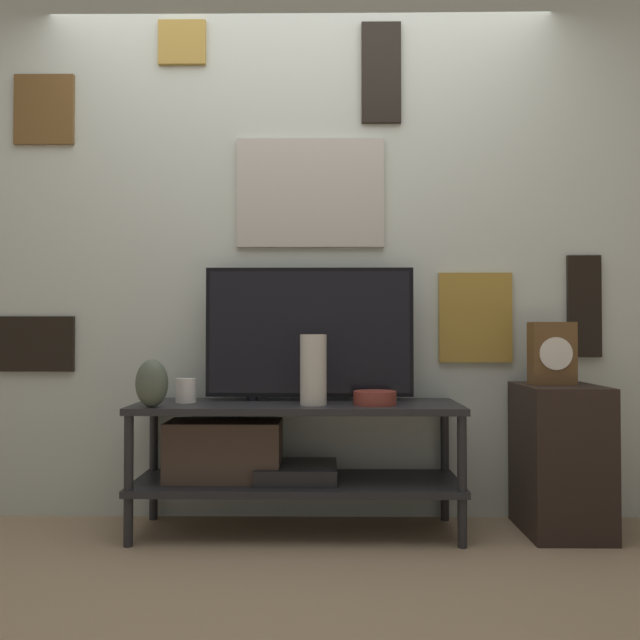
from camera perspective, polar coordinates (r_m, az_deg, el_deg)
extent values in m
plane|color=#997F60|center=(2.73, -2.40, -20.50)|extent=(12.00, 12.00, 0.00)
cube|color=beige|center=(3.14, -1.87, 7.02)|extent=(6.40, 0.06, 2.70)
cube|color=#B2ADA3|center=(3.14, -0.89, 11.54)|extent=(0.73, 0.02, 0.54)
cube|color=#B2BCC6|center=(3.13, -0.89, 11.57)|extent=(0.69, 0.01, 0.50)
cube|color=olive|center=(3.46, -12.50, 23.53)|extent=(0.24, 0.02, 0.22)
cube|color=slate|center=(3.45, -12.53, 23.58)|extent=(0.20, 0.01, 0.19)
cube|color=black|center=(3.33, 5.62, 21.58)|extent=(0.19, 0.02, 0.50)
cube|color=beige|center=(3.33, 5.63, 21.62)|extent=(0.16, 0.01, 0.47)
cube|color=olive|center=(3.15, 14.01, 0.22)|extent=(0.36, 0.02, 0.44)
cube|color=#BCB299|center=(3.14, 14.04, 0.22)|extent=(0.32, 0.01, 0.40)
cube|color=brown|center=(3.55, -23.90, 17.18)|extent=(0.30, 0.02, 0.35)
cube|color=#2D2D33|center=(3.54, -23.95, 17.21)|extent=(0.26, 0.01, 0.31)
cube|color=black|center=(3.39, -24.83, -2.00)|extent=(0.42, 0.02, 0.27)
cube|color=#2D2D33|center=(3.38, -24.88, -2.00)|extent=(0.38, 0.01, 0.24)
cube|color=black|center=(3.32, 23.00, 1.17)|extent=(0.16, 0.02, 0.50)
cube|color=#2D2D33|center=(3.31, 23.04, 1.17)|extent=(0.13, 0.01, 0.46)
cube|color=#232326|center=(2.86, -2.11, -7.90)|extent=(1.47, 0.44, 0.03)
cube|color=#232326|center=(2.92, -2.12, -14.68)|extent=(1.47, 0.44, 0.03)
cylinder|color=#232326|center=(2.84, -17.10, -13.56)|extent=(0.04, 0.04, 0.58)
cylinder|color=#232326|center=(2.77, 12.86, -13.89)|extent=(0.04, 0.04, 0.58)
cylinder|color=#232326|center=(3.20, -14.96, -12.15)|extent=(0.04, 0.04, 0.58)
cylinder|color=#232326|center=(3.14, 11.34, -12.38)|extent=(0.04, 0.04, 0.58)
cube|color=black|center=(2.91, -2.12, -13.72)|extent=(0.36, 0.31, 0.07)
cube|color=#47382D|center=(2.92, -8.75, -11.68)|extent=(0.51, 0.24, 0.27)
cylinder|color=black|center=(2.97, -6.17, -7.15)|extent=(0.05, 0.05, 0.02)
cylinder|color=black|center=(2.96, 4.27, -7.18)|extent=(0.05, 0.05, 0.02)
cube|color=black|center=(2.93, -0.96, -1.11)|extent=(0.97, 0.04, 0.61)
cube|color=black|center=(2.92, -0.97, -1.11)|extent=(0.94, 0.01, 0.57)
ellipsoid|color=#4C5647|center=(2.78, -15.12, -5.61)|extent=(0.14, 0.11, 0.21)
cylinder|color=brown|center=(2.80, 5.03, -7.11)|extent=(0.19, 0.19, 0.06)
cylinder|color=beige|center=(2.77, -0.62, -4.56)|extent=(0.12, 0.12, 0.31)
cylinder|color=silver|center=(2.93, -12.17, -6.32)|extent=(0.09, 0.09, 0.11)
cube|color=black|center=(3.09, 21.12, -11.73)|extent=(0.35, 0.42, 0.67)
cube|color=brown|center=(3.07, 20.43, -2.86)|extent=(0.20, 0.10, 0.29)
cylinder|color=white|center=(3.02, 20.78, -2.89)|extent=(0.15, 0.01, 0.15)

